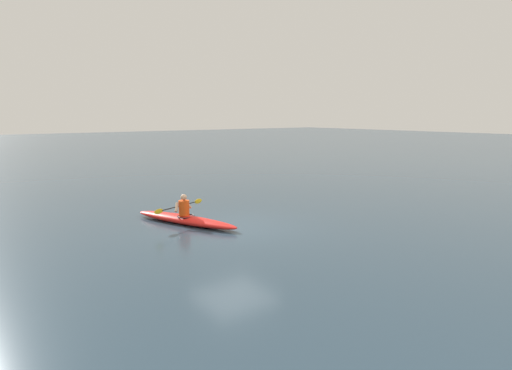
% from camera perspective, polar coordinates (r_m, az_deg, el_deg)
% --- Properties ---
extents(ground_plane, '(160.00, 160.00, 0.00)m').
position_cam_1_polar(ground_plane, '(14.40, -2.95, -5.55)').
color(ground_plane, '#283D4C').
extents(kayak, '(2.16, 4.26, 0.29)m').
position_cam_1_polar(kayak, '(14.96, -9.32, -4.51)').
color(kayak, red).
rests_on(kayak, ground).
extents(kayaker, '(2.24, 0.88, 0.73)m').
position_cam_1_polar(kayaker, '(14.90, -9.53, -2.81)').
color(kayaker, '#E04C14').
rests_on(kayaker, kayak).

